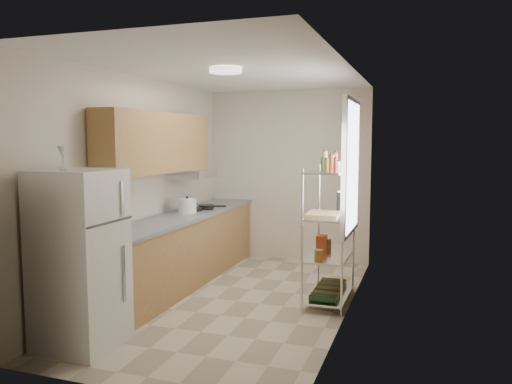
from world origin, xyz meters
TOP-DOWN VIEW (x-y plane):
  - room at (0.00, 0.00)m, footprint 2.52×4.42m
  - counter_run at (-0.92, 0.44)m, footprint 0.63×3.51m
  - upper_cabinets at (-1.05, 0.10)m, footprint 0.33×2.20m
  - range_hood at (-1.00, 0.90)m, footprint 0.50×0.60m
  - window at (1.23, 0.35)m, footprint 0.06×1.00m
  - bakers_rack at (1.00, 0.30)m, footprint 0.45×0.90m
  - ceiling_dome at (0.00, -0.30)m, footprint 0.34×0.34m
  - refrigerator at (-0.87, -1.61)m, footprint 0.66×0.66m
  - wine_glass_a at (-0.88, -1.78)m, footprint 0.07×0.07m
  - wine_glass_b at (-0.95, -1.67)m, footprint 0.06×0.06m
  - rice_cooker at (-0.92, 0.59)m, footprint 0.24×0.24m
  - frying_pan_large at (-0.92, 0.79)m, footprint 0.26×0.26m
  - frying_pan_small at (-0.87, 1.10)m, footprint 0.27×0.27m
  - cutting_board at (0.94, 0.25)m, footprint 0.37×0.47m
  - espresso_machine at (1.11, 0.56)m, footprint 0.19×0.25m
  - storage_bag at (0.87, 0.53)m, footprint 0.11×0.15m

SIDE VIEW (x-z plane):
  - counter_run at x=-0.92m, z-range 0.00..0.90m
  - storage_bag at x=0.87m, z-range 0.56..0.73m
  - refrigerator at x=-0.87m, z-range 0.00..1.59m
  - frying_pan_large at x=-0.92m, z-range 0.90..0.94m
  - frying_pan_small at x=-0.87m, z-range 0.90..0.94m
  - rice_cooker at x=-0.92m, z-range 0.90..1.09m
  - cutting_board at x=0.94m, z-range 1.01..1.04m
  - bakers_rack at x=1.00m, z-range 0.24..1.97m
  - espresso_machine at x=1.11m, z-range 1.01..1.27m
  - room at x=0.00m, z-range -0.01..2.61m
  - range_hood at x=-1.00m, z-range 1.33..1.45m
  - window at x=1.23m, z-range 0.82..2.28m
  - wine_glass_b at x=-0.95m, z-range 1.59..1.77m
  - wine_glass_a at x=-0.88m, z-range 1.59..1.80m
  - upper_cabinets at x=-1.05m, z-range 1.45..2.17m
  - ceiling_dome at x=0.00m, z-range 2.54..2.60m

